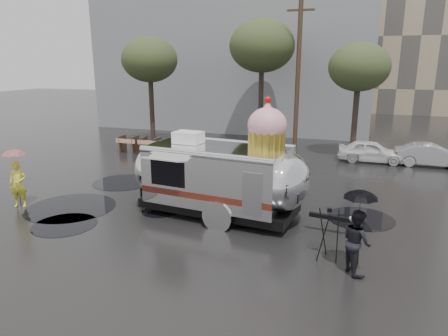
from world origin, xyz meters
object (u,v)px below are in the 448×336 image
(person_left, at_px, (18,184))
(person_right, at_px, (357,242))
(tripod, at_px, (328,229))
(airstream_trailer, at_px, (221,174))

(person_left, distance_m, person_right, 12.23)
(person_right, distance_m, tripod, 0.89)
(airstream_trailer, height_order, person_right, airstream_trailer)
(airstream_trailer, relative_size, person_right, 4.71)
(person_left, relative_size, person_right, 1.03)
(person_left, xyz_separation_m, person_right, (12.18, -1.14, -0.02))
(airstream_trailer, relative_size, tripod, 5.31)
(person_left, xyz_separation_m, tripod, (11.43, -0.66, 0.02))
(person_left, distance_m, tripod, 11.45)
(tripod, bearing_deg, person_left, 171.28)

